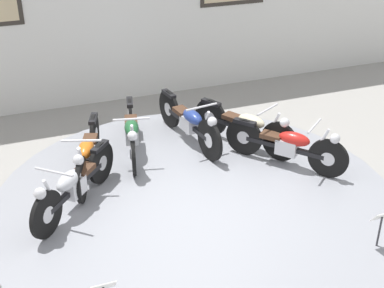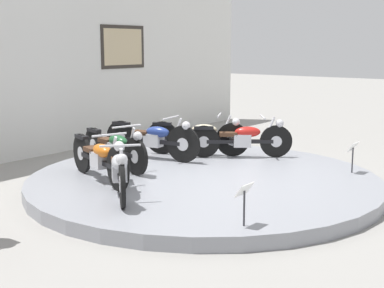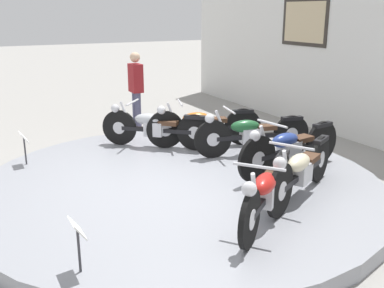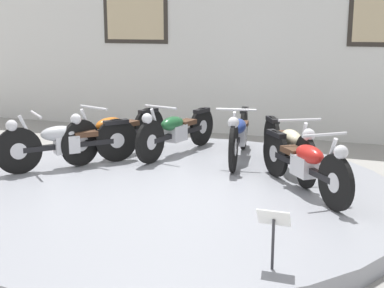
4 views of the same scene
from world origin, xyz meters
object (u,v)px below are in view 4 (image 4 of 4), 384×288
at_px(motorcycle_silver, 66,141).
at_px(motorcycle_cream, 288,145).
at_px(motorcycle_orange, 115,131).
at_px(motorcycle_red, 305,162).
at_px(info_placard_front_centre, 274,226).
at_px(motorcycle_green, 176,130).
at_px(motorcycle_blue, 239,133).

relative_size(motorcycle_silver, motorcycle_cream, 0.86).
height_order(motorcycle_orange, motorcycle_red, motorcycle_orange).
bearing_deg(info_placard_front_centre, motorcycle_silver, 147.30).
distance_m(motorcycle_orange, motorcycle_green, 0.91).
relative_size(motorcycle_orange, motorcycle_cream, 1.08).
xyz_separation_m(motorcycle_red, info_placard_front_centre, (0.07, -2.09, -0.00)).
distance_m(motorcycle_silver, motorcycle_red, 3.19).
bearing_deg(motorcycle_red, motorcycle_green, 149.61).
bearing_deg(motorcycle_cream, motorcycle_silver, -165.21).
xyz_separation_m(motorcycle_silver, motorcycle_cream, (2.87, 0.76, 0.01)).
xyz_separation_m(motorcycle_orange, motorcycle_green, (0.78, 0.46, -0.01)).
bearing_deg(info_placard_front_centre, motorcycle_blue, 109.61).
bearing_deg(motorcycle_cream, motorcycle_red, -66.88).
distance_m(motorcycle_silver, info_placard_front_centre, 3.87).
bearing_deg(motorcycle_red, motorcycle_blue, 132.35).
distance_m(motorcycle_silver, motorcycle_orange, 0.82).
bearing_deg(motorcycle_orange, motorcycle_blue, 14.93).
xyz_separation_m(motorcycle_blue, motorcycle_cream, (0.79, -0.46, -0.01)).
bearing_deg(motorcycle_green, motorcycle_red, -30.39).
distance_m(motorcycle_orange, motorcycle_cream, 2.54).
bearing_deg(motorcycle_green, info_placard_front_centre, -57.04).
bearing_deg(info_placard_front_centre, motorcycle_cream, 97.79).
xyz_separation_m(motorcycle_green, motorcycle_blue, (0.97, 0.00, 0.02)).
bearing_deg(motorcycle_blue, motorcycle_silver, -149.57).
height_order(motorcycle_orange, info_placard_front_centre, motorcycle_orange).
relative_size(motorcycle_cream, info_placard_front_centre, 3.45).
height_order(motorcycle_silver, motorcycle_orange, motorcycle_orange).
relative_size(motorcycle_silver, motorcycle_blue, 0.76).
bearing_deg(motorcycle_cream, motorcycle_blue, 149.61).
relative_size(motorcycle_blue, motorcycle_cream, 1.13).
bearing_deg(motorcycle_red, info_placard_front_centre, -88.20).
height_order(motorcycle_blue, motorcycle_red, motorcycle_blue).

